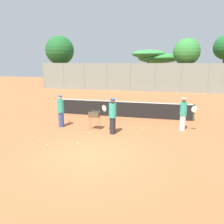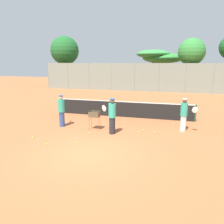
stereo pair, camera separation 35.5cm
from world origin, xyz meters
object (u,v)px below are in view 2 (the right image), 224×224
player_red_cap (62,110)px  ball_cart (95,116)px  tennis_net (123,109)px  parked_car (111,83)px  player_yellow_shirt (184,114)px  player_white_outfit (112,116)px

player_red_cap → ball_cart: bearing=-110.2°
tennis_net → parked_car: parked_car is taller
player_red_cap → parked_car: (-2.48, 19.11, -0.27)m
player_yellow_shirt → ball_cart: size_ratio=1.73×
player_red_cap → player_yellow_shirt: size_ratio=1.02×
player_white_outfit → ball_cart: 1.21m
player_white_outfit → player_yellow_shirt: size_ratio=1.04×
player_yellow_shirt → parked_car: 20.32m
tennis_net → player_red_cap: 4.21m
ball_cart → parked_car: parked_car is taller
tennis_net → player_yellow_shirt: 4.36m
player_white_outfit → player_yellow_shirt: (3.54, 1.46, -0.03)m
player_yellow_shirt → parked_car: bearing=137.2°
tennis_net → player_white_outfit: (0.25, -3.57, 0.39)m
ball_cart → parked_car: size_ratio=0.24×
ball_cart → player_yellow_shirt: bearing=12.2°
player_white_outfit → tennis_net: bearing=-61.6°
ball_cart → parked_car: 19.68m
player_yellow_shirt → parked_car: size_ratio=0.42×
player_red_cap → player_yellow_shirt: player_red_cap is taller
tennis_net → ball_cart: (-0.86, -3.13, 0.22)m
player_white_outfit → parked_car: 20.39m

